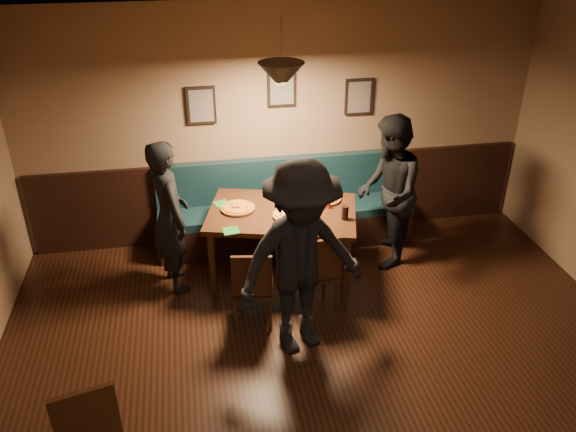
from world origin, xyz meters
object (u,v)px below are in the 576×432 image
at_px(diner_left, 170,217).
at_px(diner_front, 301,260).
at_px(dining_table, 282,245).
at_px(tabasco_bottle, 329,203).
at_px(chair_near_left, 253,284).
at_px(soda_glass, 345,213).
at_px(booth_bench, 286,206).
at_px(diner_right, 388,193).
at_px(chair_near_right, 315,270).

xyz_separation_m(diner_left, diner_front, (1.13, -1.20, 0.10)).
relative_size(dining_table, diner_left, 0.92).
xyz_separation_m(diner_left, tabasco_bottle, (1.66, -0.09, 0.05)).
height_order(chair_near_left, soda_glass, soda_glass).
xyz_separation_m(booth_bench, dining_table, (-0.17, -0.71, -0.09)).
relative_size(dining_table, chair_near_left, 1.79).
bearing_deg(booth_bench, diner_left, -154.25).
distance_m(chair_near_left, diner_right, 1.87).
distance_m(booth_bench, diner_front, 1.90).
relative_size(dining_table, tabasco_bottle, 13.31).
bearing_deg(diner_left, booth_bench, -81.14).
bearing_deg(chair_near_right, dining_table, 103.32).
xyz_separation_m(dining_table, tabasco_bottle, (0.50, -0.02, 0.47)).
xyz_separation_m(dining_table, chair_near_left, (-0.41, -0.70, 0.02)).
bearing_deg(dining_table, diner_left, -168.43).
distance_m(diner_front, soda_glass, 1.06).
bearing_deg(chair_near_right, diner_right, 27.98).
bearing_deg(chair_near_left, diner_left, 143.12).
bearing_deg(diner_left, chair_near_left, -152.66).
xyz_separation_m(chair_near_left, diner_front, (0.38, -0.43, 0.51)).
relative_size(booth_bench, chair_near_right, 3.38).
height_order(booth_bench, tabasco_bottle, booth_bench).
bearing_deg(tabasco_bottle, dining_table, 177.48).
bearing_deg(booth_bench, tabasco_bottle, -65.55).
xyz_separation_m(dining_table, soda_glass, (0.60, -0.28, 0.49)).
height_order(chair_near_left, diner_left, diner_left).
xyz_separation_m(diner_left, diner_right, (2.37, 0.06, 0.04)).
bearing_deg(diner_front, diner_left, 117.32).
relative_size(booth_bench, chair_near_left, 3.51).
xyz_separation_m(booth_bench, diner_right, (1.04, -0.58, 0.37)).
bearing_deg(diner_front, tabasco_bottle, 48.64).
bearing_deg(chair_near_left, diner_front, -39.72).
relative_size(dining_table, chair_near_right, 1.72).
distance_m(chair_near_left, diner_front, 0.76).
height_order(dining_table, chair_near_left, chair_near_left).
xyz_separation_m(diner_left, soda_glass, (1.76, -0.35, 0.07)).
bearing_deg(diner_front, chair_near_right, 48.54).
xyz_separation_m(dining_table, diner_right, (1.21, 0.13, 0.46)).
relative_size(chair_near_right, tabasco_bottle, 7.72).
height_order(soda_glass, tabasco_bottle, soda_glass).
bearing_deg(soda_glass, chair_near_right, -140.72).
relative_size(chair_near_right, diner_left, 0.54).
bearing_deg(booth_bench, chair_near_left, -112.09).
height_order(booth_bench, chair_near_left, booth_bench).
relative_size(dining_table, diner_front, 0.82).
xyz_separation_m(diner_front, tabasco_bottle, (0.53, 1.11, -0.06)).
distance_m(booth_bench, tabasco_bottle, 0.89).
bearing_deg(diner_left, diner_right, -105.32).
bearing_deg(tabasco_bottle, diner_front, -115.43).
xyz_separation_m(booth_bench, chair_near_right, (0.07, -1.29, -0.06)).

